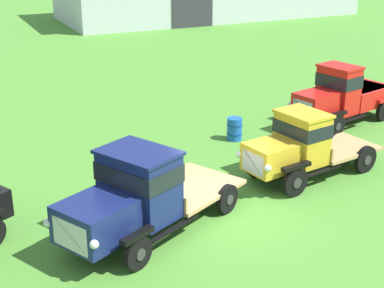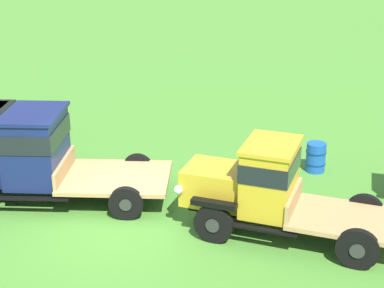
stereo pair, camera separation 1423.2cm
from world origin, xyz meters
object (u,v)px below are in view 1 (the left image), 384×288
(oil_drum_beside_row, at_px, (234,129))
(vintage_truck_midrow_center, at_px, (299,145))
(vintage_truck_second_in_line, at_px, (135,195))
(vintage_truck_far_side, at_px, (342,96))

(oil_drum_beside_row, bearing_deg, vintage_truck_midrow_center, -88.96)
(vintage_truck_second_in_line, relative_size, vintage_truck_far_side, 1.17)
(vintage_truck_far_side, bearing_deg, oil_drum_beside_row, 177.92)
(vintage_truck_midrow_center, distance_m, oil_drum_beside_row, 3.83)
(vintage_truck_far_side, xyz_separation_m, oil_drum_beside_row, (-4.50, 0.16, -0.70))
(vintage_truck_midrow_center, xyz_separation_m, oil_drum_beside_row, (-0.07, 3.77, -0.67))
(vintage_truck_midrow_center, bearing_deg, oil_drum_beside_row, 91.04)
(vintage_truck_second_in_line, height_order, vintage_truck_far_side, vintage_truck_far_side)
(oil_drum_beside_row, bearing_deg, vintage_truck_second_in_line, -137.61)
(vintage_truck_second_in_line, xyz_separation_m, oil_drum_beside_row, (5.50, 5.02, -0.75))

